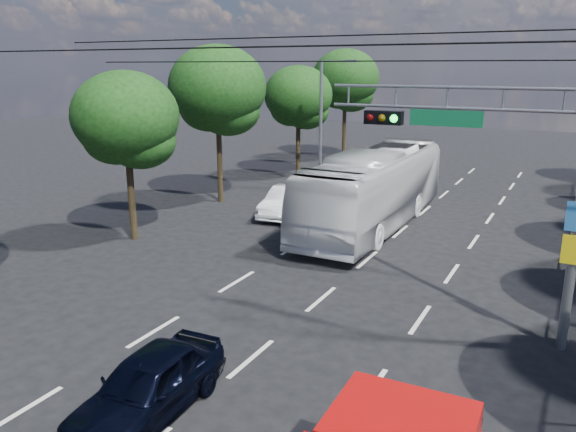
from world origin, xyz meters
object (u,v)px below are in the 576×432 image
Objects in this scene: signal_mast at (531,133)px; white_van at (286,201)px; navy_hatchback at (148,385)px; white_bus at (374,189)px.

white_van is at bearing 143.03° from signal_mast.
signal_mast reaches higher than navy_hatchback.
navy_hatchback is 0.32× the size of white_bus.
navy_hatchback is 15.21m from white_bus.
signal_mast is 2.47× the size of navy_hatchback.
white_bus is at bearing -4.31° from white_van.
signal_mast is 0.80× the size of white_bus.
navy_hatchback is at bearing -79.35° from white_van.
white_bus is at bearing 128.40° from signal_mast.
signal_mast is 11.23m from white_bus.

